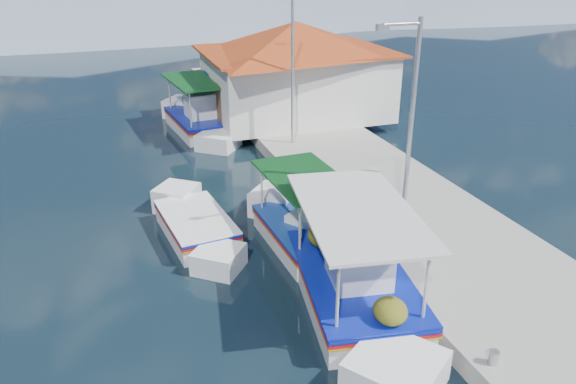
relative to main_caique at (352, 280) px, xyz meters
name	(u,v)px	position (x,y,z in m)	size (l,w,h in m)	color
ground	(264,333)	(-2.44, -0.58, -0.54)	(160.00, 160.00, 0.00)	black
quay	(375,189)	(3.46, 5.42, -0.29)	(5.00, 44.00, 0.50)	gray
bollards	(328,195)	(1.36, 4.67, 0.11)	(0.20, 17.20, 0.30)	#A5A8AD
main_caique	(352,280)	(0.00, 0.00, 0.00)	(3.33, 8.33, 2.78)	white
caique_green_canopy	(303,233)	(-0.16, 2.98, -0.17)	(2.13, 6.49, 2.43)	white
caique_blue_hull	(196,227)	(-3.00, 4.54, -0.25)	(2.15, 5.85, 1.05)	white
caique_far	(199,121)	(-0.90, 14.89, -0.03)	(2.80, 7.74, 2.73)	white
harbor_building	(296,68)	(3.76, 14.42, 2.24)	(10.49, 10.49, 4.40)	silver
lamp_post_near	(408,125)	(2.07, 1.42, 3.32)	(1.21, 0.14, 6.00)	#A5A8AD
lamp_post_far	(290,62)	(2.07, 10.42, 3.32)	(1.21, 0.14, 6.00)	#A5A8AD
mountain_ridge	(174,6)	(4.10, 55.42, 1.51)	(171.40, 96.00, 5.50)	gray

